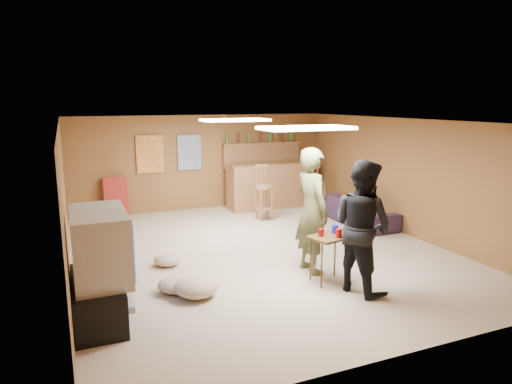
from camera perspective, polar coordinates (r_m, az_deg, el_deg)
name	(u,v)px	position (r m, az deg, el deg)	size (l,w,h in m)	color
ground	(261,252)	(7.81, 0.57, -7.48)	(7.00, 7.00, 0.00)	tan
ceiling	(261,121)	(7.40, 0.61, 8.86)	(6.00, 7.00, 0.02)	silver
wall_back	(202,162)	(10.79, -6.80, 3.70)	(6.00, 0.02, 2.20)	brown
wall_front	(405,252)	(4.63, 18.14, -7.10)	(6.00, 0.02, 2.20)	brown
wall_left	(65,204)	(6.94, -22.81, -1.37)	(0.02, 7.00, 2.20)	brown
wall_right	(405,177)	(9.13, 18.16, 1.82)	(0.02, 7.00, 2.20)	brown
tv_stand	(97,299)	(5.76, -19.21, -12.53)	(0.55, 1.30, 0.50)	black
dvd_box	(117,304)	(5.81, -16.93, -13.24)	(0.35, 0.50, 0.08)	#B2B2B7
tv_body	(100,245)	(5.54, -18.93, -6.29)	(0.60, 1.10, 0.80)	#B2B2B7
tv_screen	(128,242)	(5.57, -15.73, -6.02)	(0.02, 0.95, 0.65)	navy
bar_counter	(269,185)	(10.88, 1.68, 0.90)	(2.00, 0.60, 1.10)	brown
bar_lip	(274,163)	(10.57, 2.26, 3.61)	(2.10, 0.12, 0.05)	#412A14
bar_shelf	(262,143)	(11.16, 0.75, 6.09)	(2.00, 0.18, 0.05)	brown
bar_backing	(262,156)	(11.21, 0.71, 4.57)	(2.00, 0.14, 0.60)	brown
poster_left	(150,154)	(10.46, -13.12, 4.62)	(0.60, 0.03, 0.85)	#BF3F26
poster_right	(189,152)	(10.65, -8.33, 4.91)	(0.55, 0.03, 0.80)	#334C99
folding_chair_stack	(116,198)	(10.34, -17.11, -0.72)	(0.50, 0.14, 0.90)	maroon
ceiling_panel_front	(306,128)	(6.06, 6.29, 7.96)	(1.20, 0.60, 0.04)	white
ceiling_panel_back	(235,120)	(8.52, -2.63, 8.97)	(1.20, 0.60, 0.04)	white
person_olive	(312,211)	(6.76, 6.99, -2.32)	(0.68, 0.45, 1.87)	brown
person_black	(362,226)	(6.20, 13.09, -4.20)	(0.87, 0.67, 1.78)	black
sofa	(359,211)	(9.73, 12.76, -2.31)	(1.85, 0.72, 0.54)	black
tray_table	(328,259)	(6.55, 9.05, -8.29)	(0.52, 0.41, 0.67)	#412A14
cup_red_near	(321,232)	(6.41, 8.12, -5.03)	(0.08, 0.08, 0.10)	#A30A0B
cup_red_far	(339,233)	(6.39, 10.31, -5.08)	(0.09, 0.09, 0.12)	#A30A0B
cup_blue	(335,229)	(6.57, 9.84, -4.61)	(0.09, 0.09, 0.12)	#18169D
bar_stool_left	(264,192)	(9.72, 1.01, -0.01)	(0.39, 0.39, 1.22)	brown
bar_stool_right	(317,187)	(10.38, 7.58, 0.68)	(0.39, 0.39, 1.24)	brown
cushion_near_tv	(197,286)	(6.15, -7.44, -11.61)	(0.59, 0.59, 0.27)	tan
cushion_mid	(168,259)	(7.30, -10.98, -8.27)	(0.42, 0.42, 0.19)	tan
cushion_far	(176,284)	(6.32, -10.03, -11.30)	(0.47, 0.47, 0.21)	tan
bottle_row	(260,137)	(11.10, 0.51, 6.87)	(1.76, 0.08, 0.26)	#3F7233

